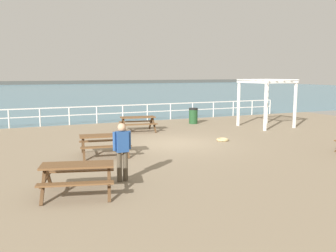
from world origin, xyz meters
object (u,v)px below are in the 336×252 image
Objects in this scene: litter_bin at (193,116)px; lattice_pergola at (267,92)px; picnic_table_near_left at (78,171)px; picnic_table_near_right at (105,140)px; visitor at (122,148)px; picnic_table_mid_centre at (138,120)px.

lattice_pergola is at bearing -42.16° from litter_bin.
picnic_table_near_left is 13.74m from litter_bin.
lattice_pergola reaches higher than litter_bin.
litter_bin is at bearing 132.77° from lattice_pergola.
litter_bin is at bearing 50.84° from picnic_table_near_right.
visitor reaches higher than picnic_table_near_right.
picnic_table_near_right is at bearing -8.90° from visitor.
visitor is at bearing -127.11° from litter_bin.
picnic_table_near_left is 0.77× the size of lattice_pergola.
lattice_pergola reaches higher than picnic_table_mid_centre.
picnic_table_near_left is at bearing -130.07° from litter_bin.
visitor reaches higher than picnic_table_near_left.
picnic_table_near_right is at bearing -113.44° from picnic_table_mid_centre.
visitor is at bearing -103.94° from picnic_table_mid_centre.
litter_bin is at bearing 65.20° from picnic_table_near_left.
litter_bin is (7.12, 6.43, -0.10)m from picnic_table_near_right.
lattice_pergola is at bearing -59.31° from visitor.
picnic_table_near_right is 0.73× the size of lattice_pergola.
picnic_table_mid_centre is 1.20× the size of visitor.
picnic_table_near_right is (1.73, 4.08, 0.00)m from picnic_table_near_left.
picnic_table_near_left is 2.24× the size of litter_bin.
picnic_table_mid_centre is 0.72× the size of lattice_pergola.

